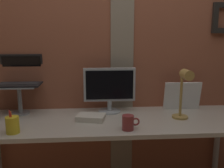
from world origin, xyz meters
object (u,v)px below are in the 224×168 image
(desk_lamp, at_px, (184,89))
(coffee_mug, at_px, (128,123))
(whiteboard_panel, at_px, (182,96))
(pen_cup, at_px, (12,125))
(monitor, at_px, (109,87))
(laptop, at_px, (21,76))

(desk_lamp, distance_m, coffee_mug, 0.49)
(whiteboard_panel, distance_m, pen_cup, 1.33)
(monitor, distance_m, coffee_mug, 0.44)
(laptop, bearing_deg, whiteboard_panel, -2.00)
(monitor, xyz_separation_m, desk_lamp, (0.52, -0.24, 0.03))
(laptop, distance_m, coffee_mug, 0.97)
(monitor, bearing_deg, laptop, 174.42)
(laptop, relative_size, coffee_mug, 2.84)
(whiteboard_panel, height_order, coffee_mug, whiteboard_panel)
(monitor, xyz_separation_m, coffee_mug, (0.10, -0.40, -0.16))
(whiteboard_panel, relative_size, desk_lamp, 0.81)
(laptop, bearing_deg, monitor, -5.58)
(desk_lamp, distance_m, pen_cup, 1.20)
(coffee_mug, bearing_deg, pen_cup, 180.00)
(pen_cup, relative_size, coffee_mug, 1.29)
(whiteboard_panel, distance_m, desk_lamp, 0.31)
(laptop, xyz_separation_m, coffee_mug, (0.81, -0.47, -0.25))
(monitor, relative_size, laptop, 1.23)
(whiteboard_panel, bearing_deg, monitor, -177.83)
(laptop, height_order, coffee_mug, laptop)
(monitor, distance_m, whiteboard_panel, 0.62)
(monitor, distance_m, pen_cup, 0.78)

